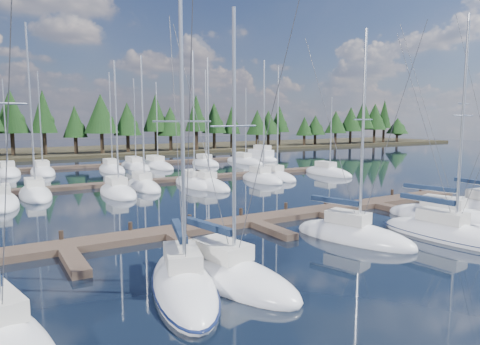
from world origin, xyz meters
TOP-DOWN VIEW (x-y plane):
  - ground at (0.00, 30.00)m, footprint 260.00×260.00m
  - far_shore at (0.00, 90.00)m, footprint 220.00×30.00m
  - main_dock at (0.00, 17.36)m, footprint 44.00×6.13m
  - back_docks at (0.00, 49.58)m, footprint 50.00×21.80m
  - front_sailboat_1 at (-8.55, 9.52)m, footprint 4.98×9.04m
  - front_sailboat_2 at (-6.42, 9.51)m, footprint 4.43×8.74m
  - front_sailboat_3 at (3.19, 11.29)m, footprint 4.61×8.08m
  - front_sailboat_4 at (8.26, 8.48)m, footprint 3.32×9.12m
  - front_sailboat_5 at (12.58, 11.22)m, footprint 4.92×9.25m
  - back_sailboat_rows at (0.79, 45.21)m, footprint 45.32×31.55m
  - motor_yacht_right at (26.84, 56.68)m, footprint 3.75×9.01m
  - tree_line at (-1.52, 80.16)m, footprint 184.48×11.88m

SIDE VIEW (x-z plane):
  - ground at x=0.00m, z-range 0.00..0.00m
  - back_docks at x=0.00m, z-range 0.00..0.40m
  - main_dock at x=0.00m, z-range -0.25..0.65m
  - back_sailboat_rows at x=0.79m, z-range -7.99..8.52m
  - front_sailboat_2 at x=-6.42m, z-range -6.01..6.57m
  - front_sailboat_1 at x=-8.55m, z-range -6.19..6.75m
  - front_sailboat_4 at x=8.26m, z-range -6.45..7.03m
  - front_sailboat_3 at x=3.19m, z-range -6.24..6.83m
  - front_sailboat_5 at x=12.58m, z-range -7.21..7.80m
  - far_shore at x=0.00m, z-range 0.00..0.60m
  - motor_yacht_right at x=26.84m, z-range -1.71..2.68m
  - tree_line at x=-1.52m, z-range 0.81..14.21m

